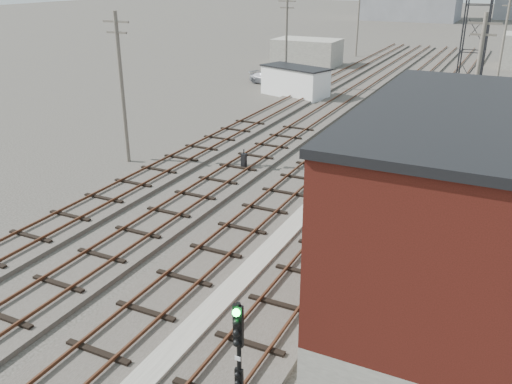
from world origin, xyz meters
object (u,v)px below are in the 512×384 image
Objects in this scene: signal_mast at (239,360)px; car_silver at (294,85)px; car_red at (293,75)px; car_grey at (267,78)px; switch_stand at (244,161)px; site_trailer at (295,81)px.

signal_mast is 42.76m from car_silver.
car_grey is (-1.83, -2.76, -0.08)m from car_red.
switch_stand is at bearing 116.87° from signal_mast.
signal_mast reaches higher than switch_stand.
car_silver is at bearing -101.75° from car_grey.
car_silver is at bearing 131.95° from site_trailer.
signal_mast reaches higher than car_grey.
car_red is 0.96× the size of car_grey.
signal_mast is at bearing -58.82° from switch_stand.
site_trailer is 2.14m from car_silver.
car_red is (-17.09, 45.16, -1.56)m from signal_mast.
switch_stand is at bearing -57.71° from site_trailer.
switch_stand is (-8.98, 17.72, -1.67)m from signal_mast.
car_silver is (-14.86, 40.06, -1.62)m from signal_mast.
signal_mast is 1.02× the size of car_silver.
car_silver is at bearing -132.18° from car_red.
switch_stand is 28.61m from car_red.
site_trailer reaches higher than car_red.
car_grey is at bearing 116.26° from switch_stand.
car_red is 5.56m from car_silver.
site_trailer reaches higher than switch_stand.
car_red is 1.05× the size of car_silver.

